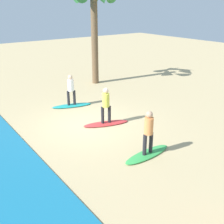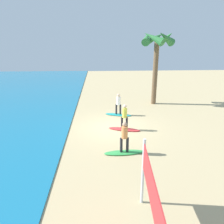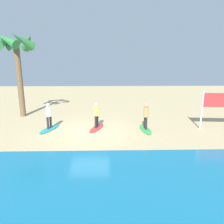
# 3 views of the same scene
# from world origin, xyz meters

# --- Properties ---
(ground_plane) EXTENTS (60.00, 60.00, 0.00)m
(ground_plane) POSITION_xyz_m (0.00, 0.00, 0.00)
(ground_plane) COLOR tan
(surfboard_green) EXTENTS (0.69, 2.13, 0.09)m
(surfboard_green) POSITION_xyz_m (-3.58, -0.25, 0.04)
(surfboard_green) COLOR green
(surfboard_green) RESTS_ON ground
(surfer_green) EXTENTS (0.32, 0.46, 1.64)m
(surfer_green) POSITION_xyz_m (-3.58, -0.25, 1.04)
(surfer_green) COLOR #232328
(surfer_green) RESTS_ON surfboard_green
(surfboard_red) EXTENTS (1.18, 2.17, 0.09)m
(surfboard_red) POSITION_xyz_m (-0.45, -0.63, 0.04)
(surfboard_red) COLOR red
(surfboard_red) RESTS_ON ground
(surfer_red) EXTENTS (0.32, 0.44, 1.64)m
(surfer_red) POSITION_xyz_m (-0.45, -0.63, 1.04)
(surfer_red) COLOR #232328
(surfer_red) RESTS_ON surfboard_red
(surfboard_teal) EXTENTS (1.15, 2.17, 0.09)m
(surfboard_teal) POSITION_xyz_m (2.57, -0.52, 0.04)
(surfboard_teal) COLOR teal
(surfboard_teal) RESTS_ON ground
(surfer_teal) EXTENTS (0.32, 0.45, 1.64)m
(surfer_teal) POSITION_xyz_m (2.57, -0.52, 1.04)
(surfer_teal) COLOR #232328
(surfer_teal) RESTS_ON surfboard_teal
(palm_tree) EXTENTS (2.88, 3.03, 6.54)m
(palm_tree) POSITION_xyz_m (5.74, -4.12, 5.25)
(palm_tree) COLOR brown
(palm_tree) RESTS_ON ground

